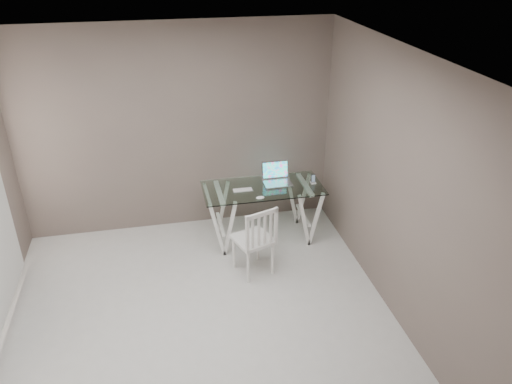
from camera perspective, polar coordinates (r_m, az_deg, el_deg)
room at (r=4.25m, az=-8.09°, el=1.21°), size 4.50×4.52×2.71m
desk at (r=6.42m, az=0.75°, el=-2.36°), size 1.50×0.70×0.75m
chair at (r=5.69m, az=0.05°, el=-5.30°), size 0.52×0.52×0.90m
laptop at (r=6.37m, az=2.37°, el=1.67°), size 0.36×0.29×0.25m
keyboard at (r=6.18m, az=-1.53°, el=0.23°), size 0.25×0.11×0.01m
mouse at (r=5.97m, az=0.49°, el=-0.65°), size 0.10×0.06×0.03m
phone_dock at (r=6.38m, az=6.56°, el=1.27°), size 0.06×0.06×0.12m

